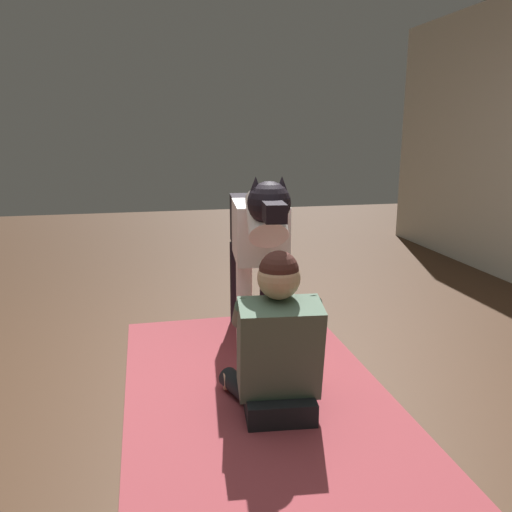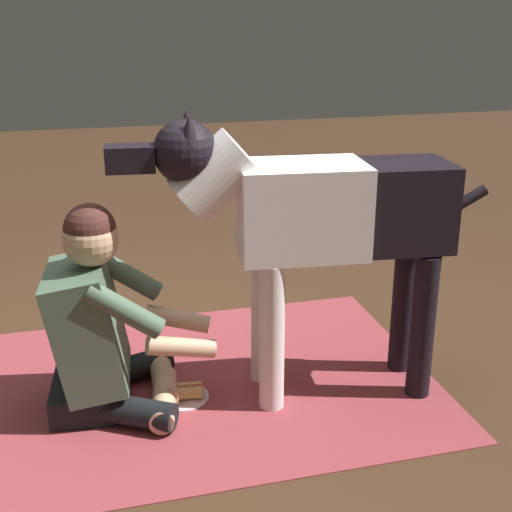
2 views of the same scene
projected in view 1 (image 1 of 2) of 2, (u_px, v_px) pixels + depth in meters
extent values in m
plane|color=#422A1A|center=(229.00, 395.00, 2.79)|extent=(13.15, 13.15, 0.00)
cube|color=#92373E|center=(257.00, 392.00, 2.82)|extent=(2.35, 1.41, 0.01)
cube|color=black|center=(280.00, 407.00, 2.56)|extent=(0.28, 0.36, 0.12)
cylinder|color=black|center=(246.00, 392.00, 2.70)|extent=(0.41, 0.23, 0.11)
cylinder|color=#D4AA85|center=(256.00, 379.00, 2.85)|extent=(0.10, 0.36, 0.09)
cylinder|color=black|center=(304.00, 388.00, 2.73)|extent=(0.40, 0.30, 0.11)
cylinder|color=#D4AA85|center=(286.00, 377.00, 2.87)|extent=(0.16, 0.37, 0.09)
cube|color=#4A634F|center=(279.00, 348.00, 2.52)|extent=(0.33, 0.43, 0.50)
cylinder|color=#4A634F|center=(241.00, 314.00, 2.62)|extent=(0.30, 0.11, 0.24)
cylinder|color=#D4AA85|center=(247.00, 333.00, 2.86)|extent=(0.28, 0.14, 0.12)
cylinder|color=#4A634F|center=(309.00, 311.00, 2.65)|extent=(0.30, 0.11, 0.24)
cylinder|color=#D4AA85|center=(292.00, 331.00, 2.89)|extent=(0.27, 0.08, 0.12)
sphere|color=#D4AA85|center=(279.00, 278.00, 2.48)|extent=(0.21, 0.21, 0.21)
sphere|color=#45231D|center=(279.00, 271.00, 2.47)|extent=(0.19, 0.19, 0.19)
cylinder|color=white|center=(279.00, 310.00, 3.22)|extent=(0.10, 0.10, 0.61)
cylinder|color=white|center=(244.00, 311.00, 3.20)|extent=(0.10, 0.10, 0.61)
cylinder|color=black|center=(266.00, 282.00, 3.81)|extent=(0.10, 0.10, 0.61)
cylinder|color=black|center=(237.00, 283.00, 3.79)|extent=(0.10, 0.10, 0.61)
cube|color=white|center=(259.00, 231.00, 3.22)|extent=(0.51, 0.36, 0.35)
cube|color=black|center=(253.00, 221.00, 3.58)|extent=(0.45, 0.34, 0.33)
cylinder|color=white|center=(266.00, 217.00, 2.87)|extent=(0.37, 0.25, 0.35)
sphere|color=black|center=(269.00, 203.00, 2.75)|extent=(0.23, 0.23, 0.23)
cube|color=black|center=(274.00, 212.00, 2.56)|extent=(0.19, 0.12, 0.09)
cone|color=black|center=(282.00, 186.00, 2.75)|extent=(0.09, 0.09, 0.11)
cone|color=black|center=(256.00, 187.00, 2.73)|extent=(0.09, 0.09, 0.11)
cylinder|color=black|center=(250.00, 220.00, 3.80)|extent=(0.31, 0.08, 0.20)
cylinder|color=silver|center=(269.00, 380.00, 2.94)|extent=(0.22, 0.22, 0.01)
cylinder|color=#DFAD64|center=(265.00, 376.00, 2.93)|extent=(0.17, 0.07, 0.05)
cylinder|color=#DFAD64|center=(273.00, 376.00, 2.94)|extent=(0.17, 0.07, 0.05)
cylinder|color=#A54F30|center=(269.00, 375.00, 2.93)|extent=(0.18, 0.06, 0.04)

